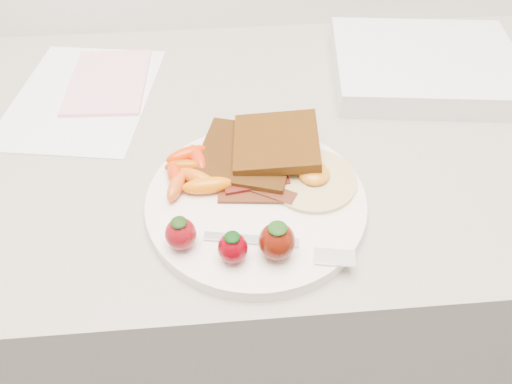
{
  "coord_description": "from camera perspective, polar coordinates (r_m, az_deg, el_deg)",
  "views": [
    {
      "loc": [
        -0.01,
        1.15,
        1.37
      ],
      "look_at": [
        0.02,
        1.55,
        0.93
      ],
      "focal_mm": 35.0,
      "sensor_mm": 36.0,
      "label": 1
    }
  ],
  "objects": [
    {
      "name": "toast_upper",
      "position": [
        0.65,
        2.33,
        5.7
      ],
      "size": [
        0.12,
        0.12,
        0.03
      ],
      "primitive_type": "cube",
      "rotation": [
        0.0,
        -0.1,
        -0.09
      ],
      "color": "black",
      "rests_on": "toast_lower"
    },
    {
      "name": "counter",
      "position": [
        1.07,
        -1.99,
        -11.9
      ],
      "size": [
        2.0,
        0.6,
        0.9
      ],
      "primitive_type": "cube",
      "color": "gray",
      "rests_on": "ground"
    },
    {
      "name": "paper_sheet",
      "position": [
        0.84,
        -19.18,
        10.31
      ],
      "size": [
        0.25,
        0.3,
        0.0
      ],
      "primitive_type": "cube",
      "rotation": [
        0.0,
        0.0,
        -0.17
      ],
      "color": "white",
      "rests_on": "counter"
    },
    {
      "name": "plate",
      "position": [
        0.62,
        0.0,
        -1.21
      ],
      "size": [
        0.27,
        0.27,
        0.02
      ],
      "primitive_type": "cylinder",
      "color": "white",
      "rests_on": "counter"
    },
    {
      "name": "toast_lower",
      "position": [
        0.65,
        -1.15,
        4.21
      ],
      "size": [
        0.15,
        0.15,
        0.01
      ],
      "primitive_type": "cube",
      "rotation": [
        0.0,
        0.0,
        -0.3
      ],
      "color": "black",
      "rests_on": "plate"
    },
    {
      "name": "fried_egg",
      "position": [
        0.63,
        6.51,
        1.6
      ],
      "size": [
        0.14,
        0.14,
        0.02
      ],
      "color": "#F5EBB9",
      "rests_on": "plate"
    },
    {
      "name": "appliance",
      "position": [
        0.87,
        18.73,
        13.5
      ],
      "size": [
        0.31,
        0.26,
        0.04
      ],
      "primitive_type": "cube",
      "rotation": [
        0.0,
        0.0,
        -0.12
      ],
      "color": "white",
      "rests_on": "counter"
    },
    {
      "name": "notepad",
      "position": [
        0.85,
        -16.55,
        12.03
      ],
      "size": [
        0.13,
        0.18,
        0.01
      ],
      "primitive_type": "cube",
      "rotation": [
        0.0,
        0.0,
        -0.05
      ],
      "color": "#F8B2C5",
      "rests_on": "paper_sheet"
    },
    {
      "name": "baby_carrots",
      "position": [
        0.63,
        -7.51,
        2.26
      ],
      "size": [
        0.09,
        0.1,
        0.02
      ],
      "color": "#B84900",
      "rests_on": "plate"
    },
    {
      "name": "bacon_strips",
      "position": [
        0.61,
        0.15,
        0.25
      ],
      "size": [
        0.1,
        0.06,
        0.01
      ],
      "color": "black",
      "rests_on": "plate"
    },
    {
      "name": "strawberries",
      "position": [
        0.54,
        -2.19,
        -5.55
      ],
      "size": [
        0.14,
        0.06,
        0.05
      ],
      "color": "maroon",
      "rests_on": "plate"
    },
    {
      "name": "fork",
      "position": [
        0.56,
        3.74,
        -6.31
      ],
      "size": [
        0.17,
        0.06,
        0.0
      ],
      "color": "silver",
      "rests_on": "plate"
    }
  ]
}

